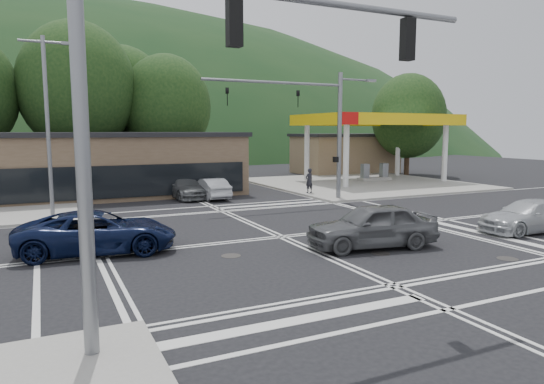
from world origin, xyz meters
name	(u,v)px	position (x,y,z in m)	size (l,w,h in m)	color
ground	(281,237)	(0.00, 0.00, 0.00)	(120.00, 120.00, 0.00)	black
sidewalk_ne	(362,183)	(15.00, 15.00, 0.07)	(16.00, 16.00, 0.15)	gray
gas_station_canopy	(376,123)	(16.99, 15.99, 5.04)	(12.32, 8.34, 5.75)	silver
convenience_store	(345,155)	(20.00, 25.00, 1.90)	(10.00, 6.00, 3.80)	#846B4F
commercial_row	(57,168)	(-8.00, 17.00, 2.00)	(24.00, 8.00, 4.00)	brown
hill_north	(88,152)	(0.00, 90.00, 0.00)	(252.00, 126.00, 140.00)	#193719
tree_n_b	(77,87)	(-6.00, 24.00, 7.79)	(9.00, 9.00, 12.98)	#382619
tree_n_c	(166,106)	(1.00, 24.00, 6.49)	(7.60, 7.60, 10.87)	#382619
tree_n_e	(122,100)	(-2.00, 28.00, 7.14)	(8.40, 8.40, 11.98)	#382619
tree_ne	(408,116)	(24.00, 20.00, 5.84)	(7.20, 7.20, 9.99)	#382619
streetlight_nw	(49,118)	(-8.44, 9.00, 5.05)	(2.50, 0.25, 9.00)	slate
signal_mast_ne	(323,120)	(6.95, 8.20, 5.07)	(11.65, 0.30, 8.00)	slate
signal_mast_sw	(178,94)	(-6.39, -8.20, 5.12)	(9.14, 0.28, 8.00)	slate
car_blue_west	(98,232)	(-7.18, 0.50, 0.77)	(2.55, 5.54, 1.54)	#0C1536
car_grey_center	(372,226)	(2.27, -3.11, 0.84)	(1.99, 4.94, 1.68)	#545659
car_silver_east	(529,216)	(10.28, -3.72, 0.69)	(1.93, 4.76, 1.38)	#B1B5B9
car_queue_a	(211,188)	(1.00, 12.26, 0.67)	(1.43, 4.09, 1.35)	#A2A5A9
car_queue_b	(180,178)	(1.00, 19.94, 0.70)	(1.65, 4.10, 1.40)	silver
car_northbound	(184,187)	(-0.50, 13.25, 0.71)	(1.98, 4.87, 1.41)	#5C5F61
pedestrian	(309,181)	(7.69, 11.07, 0.99)	(0.62, 0.40, 1.69)	black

